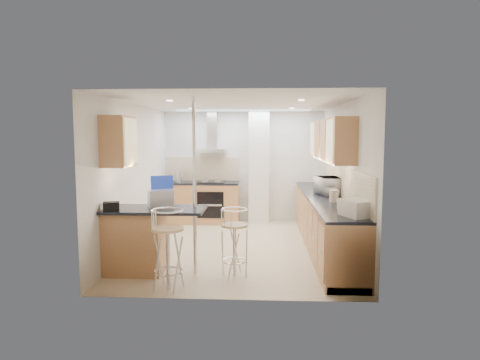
{
  "coord_description": "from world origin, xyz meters",
  "views": [
    {
      "loc": [
        0.41,
        -7.35,
        1.98
      ],
      "look_at": [
        0.03,
        0.2,
        1.17
      ],
      "focal_mm": 32.0,
      "sensor_mm": 36.0,
      "label": 1
    }
  ],
  "objects_px": {
    "bread_bin": "(357,208)",
    "bar_stool_end": "(235,242)",
    "microwave": "(330,186)",
    "laptop": "(160,198)",
    "bar_stool_near": "(168,249)"
  },
  "relations": [
    {
      "from": "bread_bin",
      "to": "laptop",
      "type": "bearing_deg",
      "value": 145.02
    },
    {
      "from": "microwave",
      "to": "bread_bin",
      "type": "distance_m",
      "value": 2.03
    },
    {
      "from": "bread_bin",
      "to": "bar_stool_end",
      "type": "bearing_deg",
      "value": 145.85
    },
    {
      "from": "laptop",
      "to": "bar_stool_near",
      "type": "bearing_deg",
      "value": -93.79
    },
    {
      "from": "bar_stool_end",
      "to": "microwave",
      "type": "bearing_deg",
      "value": 4.33
    },
    {
      "from": "laptop",
      "to": "bread_bin",
      "type": "bearing_deg",
      "value": -33.6
    },
    {
      "from": "microwave",
      "to": "bar_stool_end",
      "type": "bearing_deg",
      "value": 122.68
    },
    {
      "from": "microwave",
      "to": "bar_stool_end",
      "type": "xyz_separation_m",
      "value": [
        -1.58,
        -1.75,
        -0.59
      ]
    },
    {
      "from": "laptop",
      "to": "bread_bin",
      "type": "relative_size",
      "value": 0.84
    },
    {
      "from": "laptop",
      "to": "bar_stool_end",
      "type": "height_order",
      "value": "laptop"
    },
    {
      "from": "microwave",
      "to": "bar_stool_near",
      "type": "relative_size",
      "value": 0.53
    },
    {
      "from": "microwave",
      "to": "bread_bin",
      "type": "xyz_separation_m",
      "value": [
        0.04,
        -2.03,
        -0.05
      ]
    },
    {
      "from": "microwave",
      "to": "bar_stool_end",
      "type": "distance_m",
      "value": 2.43
    },
    {
      "from": "bar_stool_end",
      "to": "laptop",
      "type": "bearing_deg",
      "value": 124.41
    },
    {
      "from": "bar_stool_end",
      "to": "bread_bin",
      "type": "height_order",
      "value": "bread_bin"
    }
  ]
}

